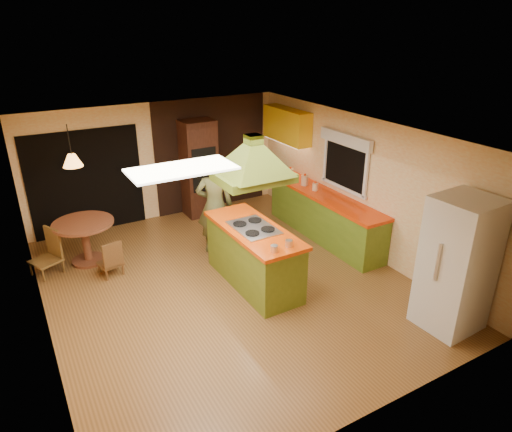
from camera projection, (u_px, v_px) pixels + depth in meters
ground at (227, 283)px, 7.61m from camera, size 6.50×6.50×0.00m
room_walls at (225, 214)px, 7.11m from camera, size 5.50×6.50×6.50m
ceiling_plane at (223, 135)px, 6.61m from camera, size 6.50×6.50×0.00m
brick_panel at (212, 154)px, 10.25m from camera, size 2.64×0.03×2.50m
nook_opening at (86, 182)px, 9.08m from camera, size 2.20×0.03×2.10m
right_counter at (324, 216)px, 9.01m from camera, size 0.62×3.05×0.92m
upper_cabinets at (287, 125)px, 9.75m from camera, size 0.34×1.40×0.70m
window_right at (346, 152)px, 8.44m from camera, size 0.12×1.35×1.06m
fluor_panel at (182, 169)px, 5.16m from camera, size 1.20×0.60×0.03m
kitchen_island at (254, 255)px, 7.41m from camera, size 0.84×2.03×1.02m
range_hood at (253, 152)px, 6.72m from camera, size 1.11×0.80×0.80m
man at (215, 206)px, 8.31m from camera, size 0.79×0.67×1.83m
refrigerator at (457, 264)px, 6.21m from camera, size 0.83×0.79×1.94m
wall_oven at (199, 168)px, 9.90m from camera, size 0.70×0.61×2.11m
dining_table at (85, 234)px, 8.05m from camera, size 1.05×1.05×0.78m
chair_left at (44, 253)px, 7.72m from camera, size 0.58×0.58×0.79m
chair_near at (109, 257)px, 7.74m from camera, size 0.42×0.42×0.65m
pendant_lamp at (72, 160)px, 7.51m from camera, size 0.38×0.38×0.21m
canister_large at (290, 173)px, 9.69m from camera, size 0.16×0.16×0.21m
canister_medium at (305, 180)px, 9.27m from camera, size 0.15×0.15×0.20m
canister_small at (315, 187)px, 9.00m from camera, size 0.13×0.13×0.15m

